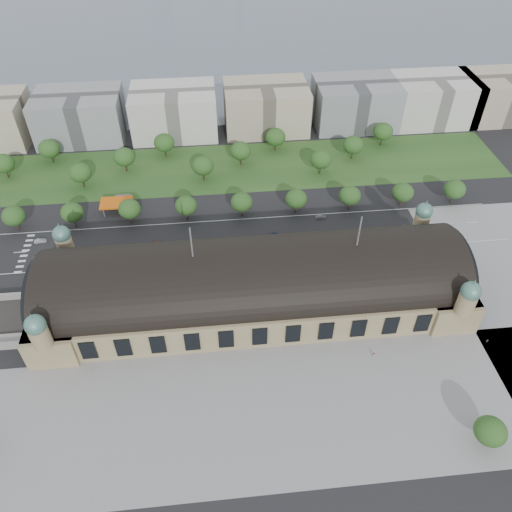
{
  "coord_description": "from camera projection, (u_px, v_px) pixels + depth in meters",
  "views": [
    {
      "loc": [
        -11.76,
        -122.38,
        135.62
      ],
      "look_at": [
        1.94,
        10.62,
        14.0
      ],
      "focal_mm": 35.0,
      "sensor_mm": 36.0,
      "label": 1
    }
  ],
  "objects": [
    {
      "name": "station",
      "position": [
        254.0,
        284.0,
        175.28
      ],
      "size": [
        150.0,
        48.4,
        44.3
      ],
      "color": "tan",
      "rests_on": "ground"
    },
    {
      "name": "parked_car_0",
      "position": [
        84.0,
        269.0,
        194.82
      ],
      "size": [
        4.99,
        3.93,
        1.59
      ],
      "primitive_type": "imported",
      "rotation": [
        0.0,
        0.0,
        -1.03
      ],
      "color": "black",
      "rests_on": "ground"
    },
    {
      "name": "office_7",
      "position": [
        501.0,
        96.0,
        283.73
      ],
      "size": [
        45.0,
        32.0,
        24.0
      ],
      "primitive_type": "cube",
      "color": "#B5A98E",
      "rests_on": "ground"
    },
    {
      "name": "parked_car_1",
      "position": [
        73.0,
        269.0,
        194.95
      ],
      "size": [
        5.13,
        3.65,
        1.3
      ],
      "primitive_type": "imported",
      "rotation": [
        0.0,
        0.0,
        -1.22
      ],
      "color": "maroon",
      "rests_on": "ground"
    },
    {
      "name": "office_6",
      "position": [
        433.0,
        100.0,
        280.7
      ],
      "size": [
        45.0,
        32.0,
        24.0
      ],
      "primitive_type": "cube",
      "color": "silver",
      "rests_on": "ground"
    },
    {
      "name": "parked_car_2",
      "position": [
        149.0,
        269.0,
        195.07
      ],
      "size": [
        4.83,
        3.31,
        1.3
      ],
      "primitive_type": "imported",
      "rotation": [
        0.0,
        0.0,
        -1.2
      ],
      "color": "#171B42",
      "rests_on": "ground"
    },
    {
      "name": "tree_belt_8",
      "position": [
        276.0,
        137.0,
        257.18
      ],
      "size": [
        10.4,
        10.4,
        12.48
      ],
      "color": "#2D2116",
      "rests_on": "ground"
    },
    {
      "name": "office_3",
      "position": [
        174.0,
        112.0,
        269.72
      ],
      "size": [
        45.0,
        32.0,
        24.0
      ],
      "primitive_type": "cube",
      "color": "silver",
      "rests_on": "ground"
    },
    {
      "name": "bus_west",
      "position": [
        238.0,
        244.0,
        204.34
      ],
      "size": [
        12.36,
        3.12,
        3.43
      ],
      "primitive_type": "imported",
      "rotation": [
        0.0,
        0.0,
        1.59
      ],
      "color": "#B91D34",
      "rests_on": "ground"
    },
    {
      "name": "tree_belt_9",
      "position": [
        321.0,
        159.0,
        240.96
      ],
      "size": [
        10.4,
        10.4,
        12.48
      ],
      "color": "#2D2116",
      "rests_on": "ground"
    },
    {
      "name": "office_4",
      "position": [
        266.0,
        107.0,
        273.5
      ],
      "size": [
        45.0,
        32.0,
        24.0
      ],
      "primitive_type": "cube",
      "color": "#B5A98E",
      "rests_on": "ground"
    },
    {
      "name": "traffic_car_4",
      "position": [
        272.0,
        234.0,
        210.62
      ],
      "size": [
        4.18,
        2.04,
        1.37
      ],
      "primitive_type": "imported",
      "rotation": [
        0.0,
        0.0,
        -1.47
      ],
      "color": "#182044",
      "rests_on": "ground"
    },
    {
      "name": "parked_car_3",
      "position": [
        98.0,
        272.0,
        193.77
      ],
      "size": [
        4.34,
        3.34,
        1.38
      ],
      "primitive_type": "imported",
      "rotation": [
        0.0,
        0.0,
        -1.08
      ],
      "color": "slate",
      "rests_on": "ground"
    },
    {
      "name": "parked_car_4",
      "position": [
        143.0,
        271.0,
        194.01
      ],
      "size": [
        4.92,
        3.81,
        1.56
      ],
      "primitive_type": "imported",
      "rotation": [
        0.0,
        0.0,
        -1.04
      ],
      "color": "#BAB9BC",
      "rests_on": "ground"
    },
    {
      "name": "petrol_station",
      "position": [
        120.0,
        201.0,
        224.17
      ],
      "size": [
        14.0,
        13.0,
        5.05
      ],
      "color": "#D3580C",
      "rests_on": "ground"
    },
    {
      "name": "tree_belt_10",
      "position": [
        353.0,
        145.0,
        251.23
      ],
      "size": [
        10.4,
        10.4,
        12.48
      ],
      "color": "#2D2116",
      "rests_on": "ground"
    },
    {
      "name": "grass_belt",
      "position": [
        206.0,
        169.0,
        249.49
      ],
      "size": [
        300.0,
        45.0,
        0.1
      ],
      "primitive_type": "cube",
      "color": "#244B1E",
      "rests_on": "ground"
    },
    {
      "name": "bus_mid",
      "position": [
        229.0,
        247.0,
        202.94
      ],
      "size": [
        12.8,
        3.62,
        3.53
      ],
      "primitive_type": "imported",
      "rotation": [
        0.0,
        0.0,
        1.52
      ],
      "color": "beige",
      "rests_on": "ground"
    },
    {
      "name": "parked_car_5",
      "position": [
        152.0,
        266.0,
        196.21
      ],
      "size": [
        5.33,
        4.56,
        1.36
      ],
      "primitive_type": "imported",
      "rotation": [
        0.0,
        0.0,
        -0.99
      ],
      "color": "gray",
      "rests_on": "ground"
    },
    {
      "name": "tree_belt_2",
      "position": [
        49.0,
        149.0,
        248.55
      ],
      "size": [
        10.4,
        10.4,
        12.48
      ],
      "color": "#2D2116",
      "rests_on": "ground"
    },
    {
      "name": "tree_belt_5",
      "position": [
        164.0,
        143.0,
        252.87
      ],
      "size": [
        10.4,
        10.4,
        12.48
      ],
      "color": "#2D2116",
      "rests_on": "ground"
    },
    {
      "name": "tree_belt_3",
      "position": [
        80.0,
        173.0,
        232.33
      ],
      "size": [
        10.4,
        10.4,
        12.48
      ],
      "color": "#2D2116",
      "rests_on": "ground"
    },
    {
      "name": "tree_belt_7",
      "position": [
        241.0,
        151.0,
        246.91
      ],
      "size": [
        10.4,
        10.4,
        12.48
      ],
      "color": "#2D2116",
      "rests_on": "ground"
    },
    {
      "name": "tree_belt_11",
      "position": [
        383.0,
        131.0,
        261.5
      ],
      "size": [
        10.4,
        10.4,
        12.48
      ],
      "color": "#2D2116",
      "rests_on": "ground"
    },
    {
      "name": "traffic_car_5",
      "position": [
        321.0,
        217.0,
        219.26
      ],
      "size": [
        4.75,
        1.68,
        1.56
      ],
      "primitive_type": "imported",
      "rotation": [
        0.0,
        0.0,
        1.57
      ],
      "color": "#585B60",
      "rests_on": "ground"
    },
    {
      "name": "traffic_car_3",
      "position": [
        157.0,
        243.0,
        206.49
      ],
      "size": [
        4.62,
        2.35,
        1.28
      ],
      "primitive_type": "imported",
      "rotation": [
        0.0,
        0.0,
        1.44
      ],
      "color": "maroon",
      "rests_on": "ground"
    },
    {
      "name": "bus_east",
      "position": [
        301.0,
        247.0,
        203.63
      ],
      "size": [
        10.55,
        2.54,
        2.93
      ],
      "primitive_type": "imported",
      "rotation": [
        0.0,
        0.0,
        1.56
      ],
      "color": "silver",
      "rests_on": "ground"
    },
    {
      "name": "ground",
      "position": [
        254.0,
        304.0,
        182.2
      ],
      "size": [
        900.0,
        900.0,
        0.0
      ],
      "primitive_type": "plane",
      "color": "black",
      "rests_on": "ground"
    },
    {
      "name": "tree_row_5",
      "position": [
        242.0,
        202.0,
        216.2
      ],
      "size": [
        9.6,
        9.6,
        11.52
      ],
      "color": "#2D2116",
      "rests_on": "ground"
    },
    {
      "name": "tree_row_3",
      "position": [
        130.0,
        209.0,
        212.56
      ],
      "size": [
        9.6,
        9.6,
        11.52
      ],
      "color": "#2D2116",
      "rests_on": "ground"
    },
    {
      "name": "road_slab",
      "position": [
        197.0,
        241.0,
        208.64
      ],
      "size": [
        260.0,
        26.0,
        0.1
      ],
      "primitive_type": "cube",
      "color": "black",
      "rests_on": "ground"
    },
    {
      "name": "tree_belt_4",
      "position": [
        124.0,
        157.0,
        242.6
      ],
      "size": [
        10.4,
        10.4,
        12.48
      ],
      "color": "#2D2116",
      "rests_on": "ground"
    },
    {
      "name": "tree_plaza_s",
      "position": [
        490.0,
        431.0,
        138.01
      ],
      "size": [
        9.0,
        9.0,
        10.64
      ],
      "color": "#2D2116",
      "rests_on": "ground"
    },
    {
      "name": "tree_row_1",
      "position": [
        14.0,
        216.0,
        208.93
      ],
      "size": [
        9.6,
        9.6,
        11.52
      ],
      "color": "#2D2116",
      "rests_on": "ground"
    },
    {
      "name": "tree_belt_6",
      "position": [
        203.0,
        166.0,
        236.64
      ],
      "size": [
        10.4,
        10.4,
        12.48
      ],
      "color": "#2D2116",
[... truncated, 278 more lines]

